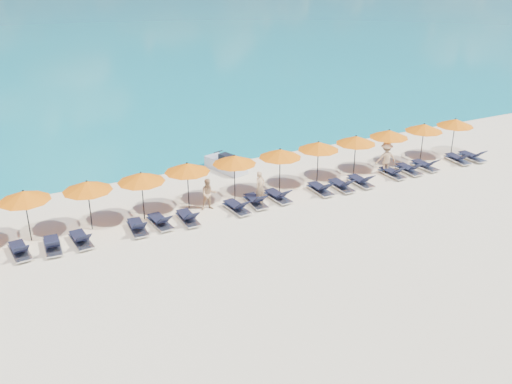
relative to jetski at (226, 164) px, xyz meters
name	(u,v)px	position (x,y,z in m)	size (l,w,h in m)	color
ground	(290,244)	(-1.26, -8.94, -0.38)	(1400.00, 1400.00, 0.00)	beige
jetski	(226,164)	(0.00, 0.00, 0.00)	(1.62, 2.75, 0.92)	silver
beachgoer_a	(260,187)	(-0.33, -4.58, 0.39)	(0.56, 0.37, 1.53)	tan
beachgoer_b	(209,194)	(-2.83, -4.24, 0.38)	(0.73, 0.42, 1.51)	tan
beachgoer_c	(386,158)	(7.42, -4.37, 0.50)	(1.14, 0.53, 1.76)	tan
umbrella_2	(24,196)	(-10.62, -3.67, 1.64)	(2.10, 2.10, 2.28)	black
umbrella_3	(87,186)	(-8.14, -3.80, 1.64)	(2.10, 2.10, 2.28)	black
umbrella_4	(141,177)	(-5.83, -3.88, 1.64)	(2.10, 2.10, 2.28)	black
umbrella_5	(187,168)	(-3.61, -3.67, 1.64)	(2.10, 2.10, 2.28)	black
umbrella_6	(234,160)	(-1.25, -3.71, 1.64)	(2.10, 2.10, 2.28)	black
umbrella_7	(280,153)	(1.13, -3.91, 1.64)	(2.10, 2.10, 2.28)	black
umbrella_8	(318,146)	(3.42, -3.82, 1.64)	(2.10, 2.10, 2.28)	black
umbrella_9	(356,140)	(5.70, -3.88, 1.64)	(2.10, 2.10, 2.28)	black
umbrella_10	(389,134)	(7.94, -3.83, 1.64)	(2.10, 2.10, 2.28)	black
umbrella_11	(424,128)	(10.42, -3.82, 1.64)	(2.10, 2.10, 2.28)	black
umbrella_12	(455,123)	(12.73, -3.89, 1.64)	(2.10, 2.10, 2.28)	black
lounger_3	(20,250)	(-11.19, -4.83, -0.14)	(0.76, 1.75, 0.66)	silver
lounger_4	(52,245)	(-9.97, -4.99, -0.14)	(0.74, 1.74, 0.66)	silver
lounger_5	(81,239)	(-8.85, -4.99, -0.14)	(0.75, 1.74, 0.66)	silver
lounger_6	(138,227)	(-6.46, -4.96, -0.14)	(0.74, 1.74, 0.66)	silver
lounger_7	(160,221)	(-5.43, -4.89, -0.14)	(0.77, 1.75, 0.66)	silver
lounger_8	(188,217)	(-4.21, -5.09, -0.14)	(0.64, 1.71, 0.66)	silver
lounger_9	(237,207)	(-1.80, -5.07, -0.14)	(0.79, 1.75, 0.66)	silver
lounger_10	(256,201)	(-0.71, -4.84, -0.14)	(0.70, 1.73, 0.66)	silver
lounger_11	(278,196)	(0.52, -4.83, -0.14)	(0.77, 1.75, 0.66)	silver
lounger_12	(320,189)	(2.83, -5.01, -0.14)	(0.64, 1.71, 0.66)	silver
lounger_13	(341,185)	(4.02, -5.14, -0.14)	(0.64, 1.71, 0.66)	silver
lounger_14	(361,181)	(5.24, -5.11, -0.14)	(0.64, 1.71, 0.66)	silver
lounger_15	(393,172)	(7.48, -4.92, -0.14)	(0.63, 1.70, 0.66)	silver
lounger_16	(409,169)	(8.62, -4.91, -0.14)	(0.64, 1.71, 0.66)	silver
lounger_17	(425,165)	(9.80, -4.87, -0.14)	(0.72, 1.74, 0.66)	silver
lounger_18	(458,158)	(12.23, -4.91, -0.14)	(0.74, 1.74, 0.66)	silver
lounger_19	(472,156)	(13.24, -5.00, -0.14)	(0.64, 1.71, 0.66)	silver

